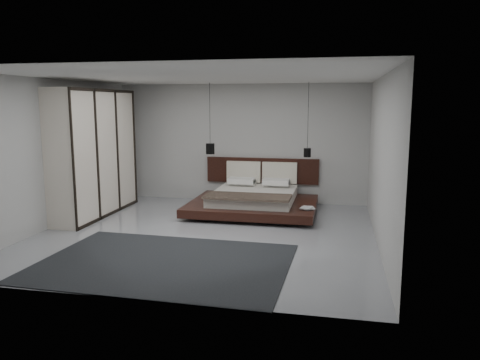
% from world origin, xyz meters
% --- Properties ---
extents(floor, '(6.00, 6.00, 0.00)m').
position_xyz_m(floor, '(0.00, 0.00, 0.00)').
color(floor, gray).
rests_on(floor, ground).
extents(ceiling, '(6.00, 6.00, 0.00)m').
position_xyz_m(ceiling, '(0.00, 0.00, 2.80)').
color(ceiling, white).
rests_on(ceiling, wall_back).
extents(wall_back, '(6.00, 0.00, 6.00)m').
position_xyz_m(wall_back, '(0.00, 3.00, 1.40)').
color(wall_back, '#B0B0AE').
rests_on(wall_back, floor).
extents(wall_front, '(6.00, 0.00, 6.00)m').
position_xyz_m(wall_front, '(0.00, -3.00, 1.40)').
color(wall_front, '#B0B0AE').
rests_on(wall_front, floor).
extents(wall_left, '(0.00, 6.00, 6.00)m').
position_xyz_m(wall_left, '(-3.00, 0.00, 1.40)').
color(wall_left, '#B0B0AE').
rests_on(wall_left, floor).
extents(wall_right, '(0.00, 6.00, 6.00)m').
position_xyz_m(wall_right, '(3.00, 0.00, 1.40)').
color(wall_right, '#B0B0AE').
rests_on(wall_right, floor).
extents(lattice_screen, '(0.05, 0.90, 2.60)m').
position_xyz_m(lattice_screen, '(-2.95, 2.45, 1.30)').
color(lattice_screen, black).
rests_on(lattice_screen, floor).
extents(bed, '(2.68, 2.35, 1.06)m').
position_xyz_m(bed, '(0.54, 1.91, 0.28)').
color(bed, black).
rests_on(bed, floor).
extents(book_lower, '(0.30, 0.36, 0.03)m').
position_xyz_m(book_lower, '(1.64, 1.27, 0.26)').
color(book_lower, '#99724C').
rests_on(book_lower, bed).
extents(book_upper, '(0.26, 0.32, 0.02)m').
position_xyz_m(book_upper, '(1.62, 1.24, 0.29)').
color(book_upper, '#99724C').
rests_on(book_upper, book_lower).
extents(pendant_left, '(0.20, 0.20, 1.60)m').
position_xyz_m(pendant_left, '(-0.56, 2.32, 1.33)').
color(pendant_left, black).
rests_on(pendant_left, ceiling).
extents(pendant_right, '(0.16, 0.16, 1.62)m').
position_xyz_m(pendant_right, '(1.64, 2.32, 1.29)').
color(pendant_right, black).
rests_on(pendant_right, ceiling).
extents(wardrobe, '(0.63, 2.68, 2.63)m').
position_xyz_m(wardrobe, '(-2.70, 0.95, 1.32)').
color(wardrobe, silver).
rests_on(wardrobe, floor).
extents(rug, '(3.73, 2.71, 0.02)m').
position_xyz_m(rug, '(-0.17, -1.70, 0.01)').
color(rug, black).
rests_on(rug, floor).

